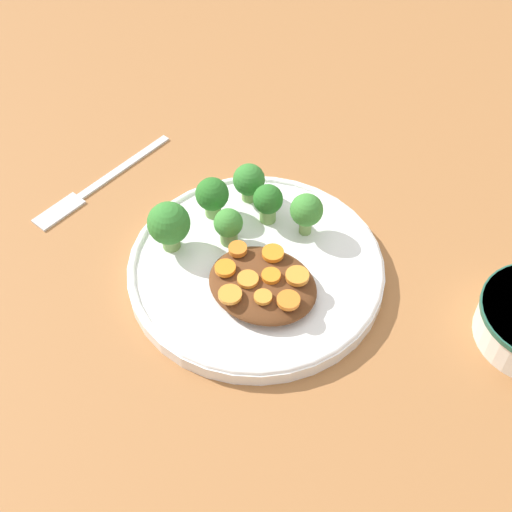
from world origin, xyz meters
TOP-DOWN VIEW (x-y plane):
  - ground_plane at (0.00, 0.00)m, footprint 4.00×4.00m
  - plate at (0.00, 0.00)m, footprint 0.28×0.28m
  - stew_mound at (-0.03, -0.02)m, footprint 0.10×0.12m
  - broccoli_floret_0 at (0.07, -0.02)m, footprint 0.04×0.04m
  - broccoli_floret_1 at (-0.03, 0.09)m, footprint 0.05×0.05m
  - broccoli_floret_2 at (0.01, 0.04)m, footprint 0.03×0.03m
  - broccoli_floret_3 at (0.08, 0.06)m, footprint 0.04×0.04m
  - broccoli_floret_4 at (0.04, 0.08)m, footprint 0.04×0.04m
  - broccoli_floret_5 at (0.06, 0.02)m, footprint 0.03×0.03m
  - carrot_slice_0 at (0.01, -0.02)m, footprint 0.02×0.02m
  - carrot_slice_1 at (-0.04, -0.01)m, footprint 0.02×0.02m
  - carrot_slice_2 at (-0.01, 0.02)m, footprint 0.02×0.02m
  - carrot_slice_3 at (-0.02, -0.03)m, footprint 0.02×0.02m
  - carrot_slice_4 at (-0.06, -0.01)m, footprint 0.02×0.02m
  - carrot_slice_5 at (-0.01, -0.05)m, footprint 0.02×0.02m
  - carrot_slice_6 at (-0.04, -0.06)m, footprint 0.02×0.02m
  - carrot_slice_7 at (-0.05, -0.04)m, footprint 0.02×0.02m
  - carrot_slice_8 at (-0.04, 0.01)m, footprint 0.02×0.02m
  - fork at (0.01, 0.24)m, footprint 0.21×0.05m

SIDE VIEW (x-z plane):
  - ground_plane at x=0.00m, z-range 0.00..0.00m
  - fork at x=0.01m, z-range 0.00..0.01m
  - plate at x=0.00m, z-range 0.00..0.02m
  - stew_mound at x=-0.03m, z-range 0.02..0.04m
  - carrot_slice_7 at x=-0.05m, z-range 0.04..0.04m
  - carrot_slice_4 at x=-0.06m, z-range 0.04..0.04m
  - carrot_slice_1 at x=-0.04m, z-range 0.04..0.04m
  - carrot_slice_8 at x=-0.04m, z-range 0.04..0.04m
  - carrot_slice_6 at x=-0.04m, z-range 0.04..0.04m
  - carrot_slice_0 at x=0.01m, z-range 0.04..0.04m
  - carrot_slice_3 at x=-0.02m, z-range 0.04..0.04m
  - carrot_slice_5 at x=-0.01m, z-range 0.04..0.04m
  - carrot_slice_2 at x=-0.01m, z-range 0.04..0.04m
  - broccoli_floret_2 at x=0.01m, z-range 0.02..0.07m
  - broccoli_floret_3 at x=0.08m, z-range 0.02..0.07m
  - broccoli_floret_5 at x=0.06m, z-range 0.02..0.07m
  - broccoli_floret_4 at x=0.04m, z-range 0.02..0.07m
  - broccoli_floret_0 at x=0.07m, z-range 0.02..0.08m
  - broccoli_floret_1 at x=-0.03m, z-range 0.02..0.08m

